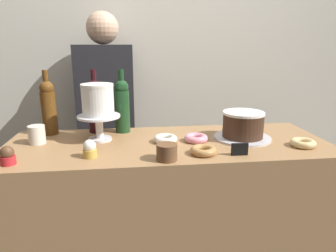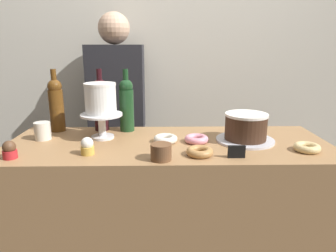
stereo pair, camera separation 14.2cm
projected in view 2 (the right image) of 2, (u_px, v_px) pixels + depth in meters
The scene contains 19 objects.
back_wall at pixel (166, 59), 2.18m from camera, with size 6.00×0.05×2.60m.
display_counter at pixel (168, 231), 1.56m from camera, with size 1.51×0.57×0.96m.
cake_stand_pedestal at pixel (102, 122), 1.48m from camera, with size 0.20×0.20×0.12m.
white_layer_cake at pixel (100, 98), 1.46m from camera, with size 0.15×0.15×0.15m.
silver_serving_platter at pixel (245, 140), 1.46m from camera, with size 0.27×0.27×0.01m.
chocolate_round_cake at pixel (246, 126), 1.44m from camera, with size 0.20×0.20×0.12m.
wine_bottle_green at pixel (127, 104), 1.60m from camera, with size 0.08×0.08×0.33m.
wine_bottle_dark_red at pixel (101, 103), 1.62m from camera, with size 0.08×0.08×0.33m.
wine_bottle_amber at pixel (56, 104), 1.60m from camera, with size 0.08×0.08×0.33m.
cupcake_chocolate at pixel (10, 150), 1.23m from camera, with size 0.06×0.06×0.07m.
cupcake_vanilla at pixel (87, 146), 1.28m from camera, with size 0.06×0.06×0.07m.
donut_maple at pixel (200, 152), 1.27m from camera, with size 0.11×0.11×0.03m.
donut_pink at pixel (197, 139), 1.43m from camera, with size 0.11×0.11×0.03m.
donut_sugar at pixel (166, 139), 1.44m from camera, with size 0.11×0.11×0.03m.
donut_glazed at pixel (307, 148), 1.32m from camera, with size 0.11×0.11×0.03m.
cookie_stack at pixel (161, 152), 1.22m from camera, with size 0.08×0.08×0.07m.
price_sign_chalkboard at pixel (237, 152), 1.24m from camera, with size 0.07×0.01×0.05m.
coffee_cup_ceramic at pixel (43, 131), 1.48m from camera, with size 0.08×0.08×0.08m.
barista_figure at pixel (118, 129), 2.10m from camera, with size 0.36×0.22×1.60m.
Camera 2 is at (-0.02, -1.37, 1.40)m, focal length 32.74 mm.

